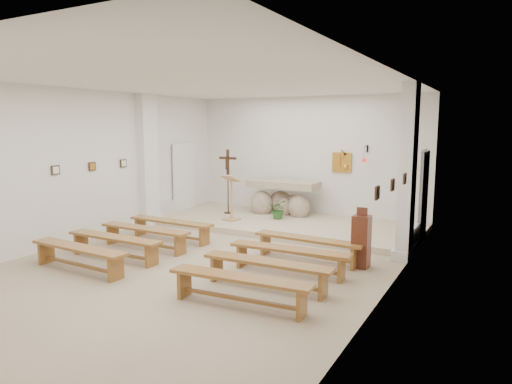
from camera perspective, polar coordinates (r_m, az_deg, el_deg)
The scene contains 31 objects.
ground at distance 9.29m, azimuth -5.70°, elevation -8.47°, with size 7.00×10.00×0.00m, color tan.
wall_left at distance 11.29m, azimuth -20.63°, elevation 3.09°, with size 0.02×10.00×3.50m, color silver.
wall_right at distance 7.54m, azimuth 16.54°, elevation 0.91°, with size 0.02×10.00×3.50m, color silver.
wall_back at distance 13.34m, azimuth 6.43°, elevation 4.30°, with size 7.00×0.02×3.50m, color silver.
ceiling at distance 8.93m, azimuth -6.03°, elevation 13.51°, with size 7.00×10.00×0.02m, color silver.
sanctuary_platform at distance 12.22m, azimuth 3.63°, elevation -3.97°, with size 6.98×3.00×0.15m, color #C4B096.
pilaster_left at distance 12.60m, azimuth -13.36°, elevation 3.89°, with size 0.26×0.55×3.50m, color white.
pilaster_right at distance 9.51m, azimuth 18.43°, elevation 2.31°, with size 0.26×0.55×3.50m, color white.
gold_wall_relief at distance 12.95m, azimuth 10.68°, elevation 3.65°, with size 0.55×0.04×0.55m, color gold.
sanctuary_lamp at distance 12.50m, azimuth 13.39°, elevation 4.13°, with size 0.11×0.36×0.44m.
station_frame_left_front at distance 10.77m, azimuth -23.77°, elevation 2.53°, with size 0.03×0.20×0.20m, color #392519.
station_frame_left_mid at distance 11.41m, azimuth -19.80°, elevation 3.03°, with size 0.03×0.20×0.20m, color #392519.
station_frame_left_rear at distance 12.09m, azimuth -16.25°, elevation 3.46°, with size 0.03×0.20×0.20m, color #392519.
station_frame_right_front at distance 6.77m, azimuth 14.92°, elevation -0.10°, with size 0.03×0.20×0.20m, color #392519.
station_frame_right_mid at distance 7.74m, azimuth 16.71°, elevation 0.86°, with size 0.03×0.20×0.20m, color #392519.
station_frame_right_rear at distance 8.71m, azimuth 18.10°, elevation 1.60°, with size 0.03×0.20×0.20m, color #392519.
radiator_left at distance 13.35m, azimuth -11.33°, elevation -2.21°, with size 0.10×0.85×0.52m, color silver.
radiator_right at distance 10.43m, azimuth 19.08°, elevation -5.48°, with size 0.10×0.85×0.52m, color silver.
altar at distance 13.10m, azimuth 3.30°, elevation -1.01°, with size 2.04×0.95×1.05m.
lectern at distance 12.19m, azimuth -3.14°, elevation -0.72°, with size 0.49×0.44×1.24m.
crucifix_stand at distance 13.10m, azimuth -3.54°, elevation 1.93°, with size 0.56×0.24×1.85m.
potted_plant at distance 12.40m, azimuth 2.84°, elevation -2.17°, with size 0.48×0.42×0.54m, color #285923.
donation_pedestal at distance 8.89m, azimuth 13.01°, elevation -6.00°, with size 0.31×0.31×1.16m.
bench_left_front at distance 10.90m, azimuth -10.60°, elevation -4.11°, with size 2.26×0.41×0.48m.
bench_right_front at distance 9.15m, azimuth 6.50°, elevation -6.41°, with size 2.27×0.47×0.48m.
bench_left_second at distance 10.25m, azimuth -13.73°, elevation -4.99°, with size 2.25×0.37×0.48m.
bench_right_second at distance 8.37m, azimuth 4.18°, elevation -7.79°, with size 2.27×0.47×0.48m.
bench_left_third at distance 9.64m, azimuth -17.28°, elevation -5.98°, with size 2.25×0.36×0.48m.
bench_right_third at distance 7.61m, azimuth 1.38°, elevation -9.43°, with size 2.26×0.43×0.48m.
bench_left_fourth at distance 9.08m, azimuth -21.30°, elevation -7.07°, with size 2.26×0.45×0.48m.
bench_right_fourth at distance 6.89m, azimuth -2.06°, elevation -11.39°, with size 2.27×0.52×0.48m.
Camera 1 is at (5.06, -7.31, 2.68)m, focal length 32.00 mm.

